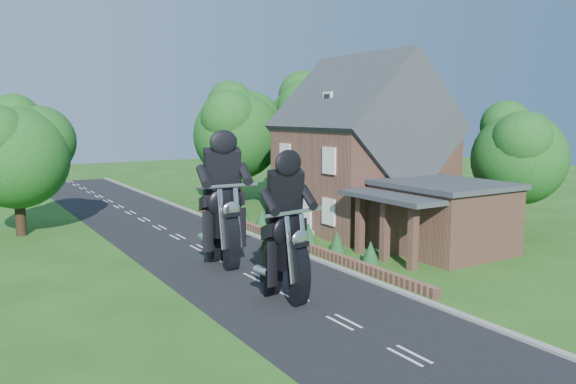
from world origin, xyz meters
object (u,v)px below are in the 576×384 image
garden_wall (282,238)px  house (363,154)px  motorcycle_lead (285,279)px  annex (441,216)px  motorcycle_follow (223,246)px

garden_wall → house: house is taller
motorcycle_lead → garden_wall: bearing=-129.8°
house → annex: (-0.62, -6.80, -2.58)m
garden_wall → house: size_ratio=2.15×
house → motorcycle_follow: bearing=-161.1°
garden_wall → annex: 8.19m
annex → motorcycle_follow: size_ratio=3.64×
house → annex: 7.30m
garden_wall → annex: annex is taller
annex → motorcycle_lead: (-10.39, -2.38, -0.95)m
motorcycle_lead → motorcycle_follow: bearing=-100.7°
motorcycle_follow → annex: bearing=164.0°
garden_wall → motorcycle_follow: 5.48m
annex → motorcycle_lead: size_ratio=4.01×
house → annex: bearing=-95.2°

